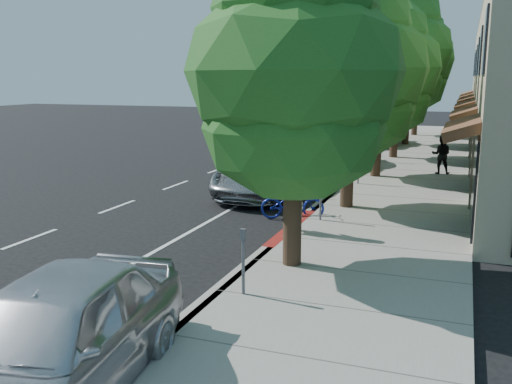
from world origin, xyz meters
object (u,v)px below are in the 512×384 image
at_px(street_tree_2, 380,70).
at_px(near_car_a, 51,341).
at_px(cyclist, 297,201).
at_px(street_tree_5, 417,71).
at_px(dark_suv_far, 380,132).
at_px(dark_sedan, 346,152).
at_px(white_pickup, 365,136).
at_px(street_tree_0, 294,76).
at_px(street_tree_4, 409,61).
at_px(silver_suv, 270,173).
at_px(pedestrian, 441,155).
at_px(street_tree_3, 398,53).
at_px(street_tree_1, 351,72).
at_px(bicycle, 292,203).

bearing_deg(street_tree_2, near_car_a, -94.45).
xyz_separation_m(cyclist, near_car_a, (-0.75, -8.59, -0.09)).
bearing_deg(street_tree_5, dark_suv_far, -102.90).
relative_size(dark_sedan, white_pickup, 0.87).
xyz_separation_m(street_tree_0, white_pickup, (-2.19, 22.51, -3.43)).
xyz_separation_m(street_tree_4, silver_suv, (-3.05, -16.50, -4.25)).
bearing_deg(street_tree_2, pedestrian, 30.24).
relative_size(cyclist, silver_suv, 0.33).
xyz_separation_m(street_tree_4, white_pickup, (-2.19, -1.49, -4.32)).
relative_size(street_tree_2, dark_suv_far, 1.38).
xyz_separation_m(street_tree_3, near_car_a, (-1.40, -24.00, -4.41)).
height_order(street_tree_5, silver_suv, street_tree_5).
bearing_deg(street_tree_2, cyclist, -93.95).
height_order(street_tree_4, silver_suv, street_tree_4).
xyz_separation_m(street_tree_4, cyclist, (-0.65, -21.41, -4.09)).
distance_m(street_tree_3, pedestrian, 6.75).
bearing_deg(pedestrian, cyclist, 73.33).
bearing_deg(white_pickup, street_tree_3, -70.23).
xyz_separation_m(street_tree_0, street_tree_1, (0.00, 6.00, 0.13)).
bearing_deg(white_pickup, bicycle, -93.32).
bearing_deg(street_tree_3, silver_suv, -106.18).
height_order(street_tree_5, near_car_a, street_tree_5).
bearing_deg(street_tree_0, street_tree_2, 90.00).
distance_m(street_tree_1, white_pickup, 17.03).
distance_m(street_tree_0, cyclist, 4.17).
bearing_deg(silver_suv, street_tree_2, 59.46).
relative_size(street_tree_3, dark_suv_far, 1.62).
relative_size(street_tree_2, white_pickup, 1.46).
distance_m(street_tree_4, bicycle, 20.14).
relative_size(street_tree_0, pedestrian, 4.25).
xyz_separation_m(street_tree_5, pedestrian, (2.49, -16.55, -3.56)).
bearing_deg(street_tree_0, street_tree_3, 90.00).
bearing_deg(street_tree_1, pedestrian, 71.50).
bearing_deg(white_pickup, pedestrian, -68.78).
bearing_deg(silver_suv, bicycle, -56.89).
relative_size(dark_sedan, pedestrian, 2.71).
relative_size(silver_suv, pedestrian, 3.56).
bearing_deg(near_car_a, street_tree_3, 79.73).
xyz_separation_m(street_tree_0, dark_sedan, (-1.76, 14.71, -3.44)).
height_order(bicycle, dark_sedan, dark_sedan).
bearing_deg(street_tree_5, white_pickup, -106.30).
xyz_separation_m(street_tree_0, pedestrian, (2.49, 13.45, -3.20)).
distance_m(bicycle, dark_sedan, 10.30).
relative_size(white_pickup, dark_suv_far, 0.94).
height_order(street_tree_0, pedestrian, street_tree_0).
distance_m(street_tree_5, silver_suv, 23.01).
bearing_deg(dark_sedan, bicycle, -93.74).
bearing_deg(street_tree_4, near_car_a, -92.67).
relative_size(street_tree_5, dark_sedan, 1.68).
bearing_deg(silver_suv, dark_suv_far, 87.99).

